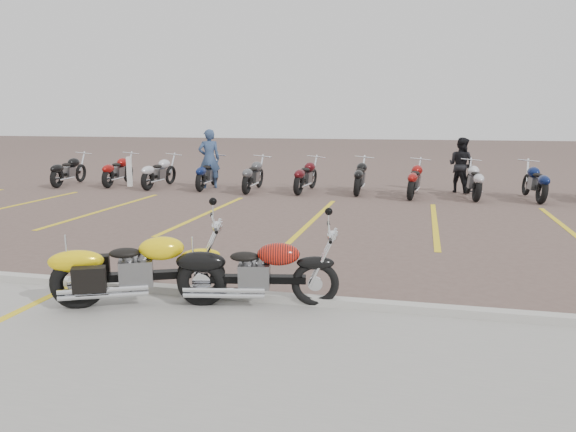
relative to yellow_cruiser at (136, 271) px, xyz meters
name	(u,v)px	position (x,y,z in m)	size (l,w,h in m)	color
ground	(270,261)	(1.05, 2.49, -0.44)	(100.00, 100.00, 0.00)	brown
concrete_apron	(133,388)	(1.05, -2.01, -0.43)	(60.00, 5.00, 0.01)	#9E9B93
curb	(229,295)	(1.05, 0.49, -0.38)	(60.00, 0.18, 0.12)	#ADAAA3
parking_stripes	(315,218)	(1.05, 6.49, -0.43)	(38.00, 5.50, 0.01)	gold
yellow_cruiser	(136,271)	(0.00, 0.00, 0.00)	(1.99, 1.02, 0.88)	black
flame_cruiser	(254,275)	(1.45, 0.29, -0.02)	(2.00, 0.52, 0.83)	black
person_a	(209,159)	(-3.38, 11.19, 0.53)	(0.70, 0.46, 1.93)	navy
person_b	(461,165)	(4.59, 12.02, 0.41)	(0.83, 0.64, 1.70)	black
bollard	(129,172)	(-6.15, 10.95, 0.06)	(0.15, 0.15, 1.00)	silver
bg_bike_row	(332,175)	(0.72, 10.94, 0.11)	(18.80, 2.00, 1.10)	black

